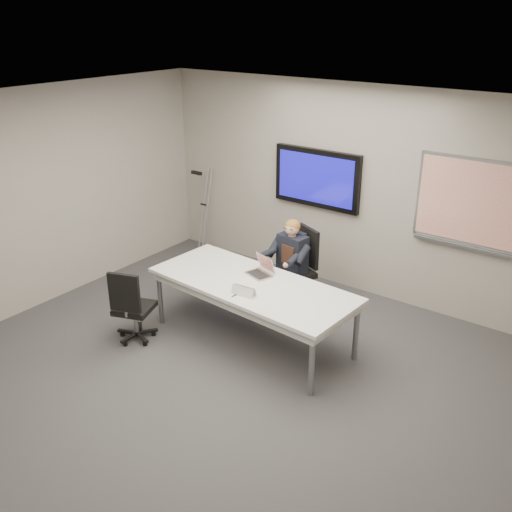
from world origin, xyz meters
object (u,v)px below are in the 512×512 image
Objects in this scene: conference_table at (253,290)px; seated_person at (285,276)px; office_chair_far at (296,281)px; office_chair_near at (134,318)px; laptop at (262,270)px.

conference_table is 0.86m from seated_person.
office_chair_near is (-1.03, -1.90, -0.04)m from office_chair_far.
office_chair_far is 0.87× the size of seated_person.
laptop is (-0.06, 0.26, 0.14)m from conference_table.
office_chair_far is 1.13× the size of office_chair_near.
office_chair_far is at bearing 92.65° from seated_person.
conference_table is at bearing -60.92° from office_chair_far.
conference_table is 6.83× the size of laptop.
seated_person is 3.32× the size of laptop.
conference_table is at bearing -75.63° from seated_person.
seated_person is at bearing 112.47° from laptop.
office_chair_near is at bearing -139.57° from conference_table.
seated_person is (-0.10, 0.83, -0.18)m from conference_table.
office_chair_far is 2.88× the size of laptop.
seated_person reaches higher than conference_table.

